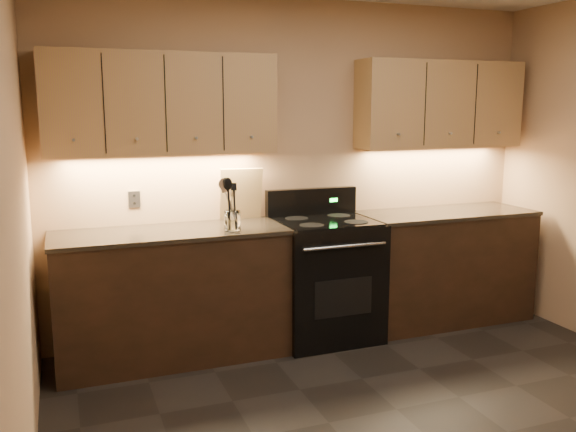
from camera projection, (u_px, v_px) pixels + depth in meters
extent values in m
cube|color=tan|center=(300.00, 168.00, 4.84)|extent=(4.00, 0.04, 2.60)
cube|color=tan|center=(7.00, 235.00, 2.30)|extent=(0.04, 4.00, 2.60)
cube|color=black|center=(172.00, 297.00, 4.33)|extent=(1.60, 0.60, 0.90)
cube|color=#342C21|center=(170.00, 233.00, 4.25)|extent=(1.62, 0.62, 0.03)
cube|color=black|center=(443.00, 267.00, 5.12)|extent=(1.44, 0.60, 0.90)
cube|color=#342C21|center=(446.00, 213.00, 5.04)|extent=(1.46, 0.62, 0.03)
cube|color=black|center=(325.00, 280.00, 4.71)|extent=(0.76, 0.65, 0.92)
cube|color=black|center=(326.00, 221.00, 4.63)|extent=(0.70, 0.60, 0.01)
cube|color=black|center=(311.00, 202.00, 4.88)|extent=(0.76, 0.07, 0.22)
cube|color=#19FF33|center=(334.00, 200.00, 4.90)|extent=(0.06, 0.00, 0.03)
cylinder|color=silver|center=(345.00, 246.00, 4.34)|extent=(0.65, 0.02, 0.02)
cube|color=black|center=(344.00, 298.00, 4.42)|extent=(0.46, 0.00, 0.28)
cylinder|color=black|center=(312.00, 225.00, 4.43)|extent=(0.18, 0.18, 0.00)
cylinder|color=black|center=(356.00, 222.00, 4.56)|extent=(0.18, 0.18, 0.00)
cylinder|color=black|center=(297.00, 218.00, 4.71)|extent=(0.18, 0.18, 0.00)
cylinder|color=black|center=(339.00, 215.00, 4.83)|extent=(0.18, 0.18, 0.00)
cube|color=#A67653|center=(162.00, 104.00, 4.23)|extent=(1.60, 0.30, 0.70)
cube|color=#A67653|center=(440.00, 105.00, 5.02)|extent=(1.44, 0.30, 0.70)
cube|color=#B2B5BA|center=(134.00, 199.00, 4.41)|extent=(0.08, 0.01, 0.12)
cylinder|color=white|center=(232.00, 220.00, 4.24)|extent=(0.15, 0.15, 0.14)
cylinder|color=white|center=(233.00, 229.00, 4.25)|extent=(0.11, 0.11, 0.02)
cube|color=tan|center=(241.00, 194.00, 4.64)|extent=(0.33, 0.15, 0.40)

